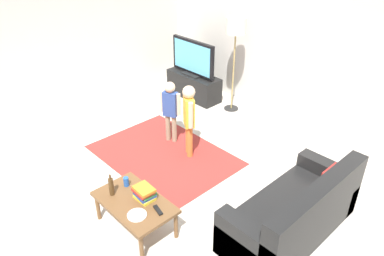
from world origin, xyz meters
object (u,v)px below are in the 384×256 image
(tv_remote, at_px, (158,210))
(plate, at_px, (137,215))
(child_center, at_px, (189,115))
(bottle, at_px, (111,186))
(couch, at_px, (297,216))
(book_stack, at_px, (144,193))
(tv_stand, at_px, (194,86))
(coffee_table, at_px, (135,204))
(tv, at_px, (193,58))
(floor_lamp, at_px, (236,31))
(child_near_tv, at_px, (170,107))
(soda_can, at_px, (126,182))

(tv_remote, relative_size, plate, 0.77)
(child_center, relative_size, bottle, 4.05)
(tv_remote, bearing_deg, couch, 62.01)
(book_stack, relative_size, bottle, 0.93)
(tv_stand, bearing_deg, couch, -26.22)
(coffee_table, bearing_deg, book_stack, 69.08)
(tv_stand, distance_m, plate, 4.05)
(tv, height_order, tv_remote, tv)
(couch, xyz_separation_m, child_center, (-2.12, 0.25, 0.42))
(couch, distance_m, coffee_table, 1.91)
(couch, xyz_separation_m, floor_lamp, (-2.70, 1.93, 1.25))
(tv, distance_m, floor_lamp, 1.16)
(floor_lamp, distance_m, bottle, 3.66)
(tv, xyz_separation_m, floor_lamp, (0.91, 0.17, 0.70))
(couch, relative_size, child_near_tv, 1.69)
(tv, relative_size, floor_lamp, 0.62)
(tv_stand, height_order, book_stack, book_stack)
(book_stack, distance_m, plate, 0.31)
(tv, relative_size, bottle, 3.78)
(bottle, relative_size, tv_remote, 1.71)
(tv_stand, xyz_separation_m, tv_remote, (2.55, -2.99, 0.19))
(couch, xyz_separation_m, child_near_tv, (-2.62, 0.31, 0.35))
(floor_lamp, relative_size, book_stack, 6.55)
(tv_stand, distance_m, floor_lamp, 1.60)
(book_stack, height_order, soda_can, book_stack)
(couch, height_order, tv_remote, couch)
(book_stack, bearing_deg, tv, 127.63)
(child_near_tv, bearing_deg, soda_can, -58.47)
(bottle, bearing_deg, book_stack, 36.28)
(tv, xyz_separation_m, coffee_table, (2.23, -3.07, -0.48))
(tv_remote, bearing_deg, coffee_table, -149.28)
(floor_lamp, relative_size, soda_can, 14.83)
(tv, bearing_deg, bottle, -58.56)
(book_stack, bearing_deg, bottle, -143.72)
(child_near_tv, bearing_deg, plate, -50.15)
(tv, bearing_deg, soda_can, -56.98)
(floor_lamp, relative_size, coffee_table, 1.78)
(couch, height_order, plate, couch)
(couch, xyz_separation_m, book_stack, (-1.34, -1.19, 0.22))
(floor_lamp, xyz_separation_m, bottle, (1.04, -3.36, -1.00))
(coffee_table, bearing_deg, floor_lamp, 112.09)
(tv, bearing_deg, plate, -52.47)
(child_near_tv, xyz_separation_m, book_stack, (1.28, -1.50, -0.14))
(tv_remote, bearing_deg, child_center, 139.08)
(book_stack, bearing_deg, plate, -53.79)
(couch, height_order, floor_lamp, floor_lamp)
(bottle, bearing_deg, couch, 40.66)
(coffee_table, relative_size, book_stack, 3.68)
(floor_lamp, bearing_deg, bottle, -72.87)
(tv_stand, distance_m, bottle, 3.77)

